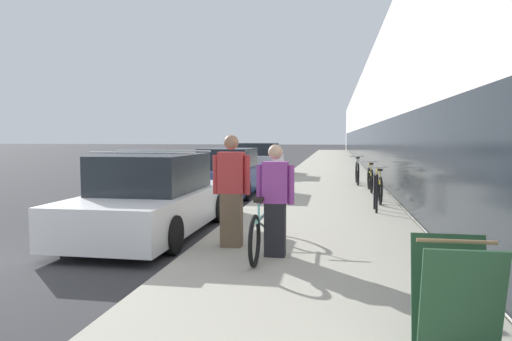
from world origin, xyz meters
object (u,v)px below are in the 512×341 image
Objects in this scene: tandem_bicycle at (265,225)px; cruiser_bike_middle at (370,179)px; bike_rack_hoop at (376,188)px; sandwich_board_sign at (455,299)px; parked_sedan_far at (258,162)px; person_rider at (275,200)px; person_bystander at (231,191)px; vintage_roadster_curbside at (229,174)px; cruiser_bike_nearest at (378,187)px; parked_sedan_curbside at (153,198)px; cruiser_bike_farthest at (357,172)px.

cruiser_bike_middle is (2.07, 7.80, 0.01)m from tandem_bicycle.
bike_rack_hoop is (1.90, 3.90, 0.15)m from tandem_bicycle.
sandwich_board_sign is 17.06m from parked_sedan_far.
cruiser_bike_middle is (1.88, 8.11, -0.40)m from person_rider.
sandwich_board_sign is at bearing -75.62° from parked_sedan_far.
tandem_bicycle is 0.73m from person_bystander.
person_rider is at bearing -112.11° from bike_rack_hoop.
sandwich_board_sign is at bearing -52.48° from person_bystander.
vintage_roadster_curbside is at bearing 140.91° from bike_rack_hoop.
cruiser_bike_nearest reaches higher than bike_rack_hoop.
person_bystander reaches higher than parked_sedan_far.
tandem_bicycle is 0.59× the size of vintage_roadster_curbside.
parked_sedan_curbside is (-4.39, -4.03, 0.15)m from cruiser_bike_nearest.
tandem_bicycle is 2.75× the size of sandwich_board_sign.
person_bystander is (-0.72, 0.45, 0.07)m from person_rider.
tandem_bicycle is 2.69m from parked_sedan_curbside.
parked_sedan_far is at bearing 118.83° from cruiser_bike_nearest.
parked_sedan_far is (-1.83, 13.39, -0.28)m from person_bystander.
tandem_bicycle reaches higher than bike_rack_hoop.
bike_rack_hoop is at bearing 67.89° from person_rider.
person_rider is 0.85m from person_bystander.
cruiser_bike_farthest is 4.83m from vintage_roadster_curbside.
cruiser_bike_farthest is 0.39× the size of parked_sedan_curbside.
sandwich_board_sign is at bearing -68.10° from vintage_roadster_curbside.
person_bystander reaches higher than cruiser_bike_farthest.
cruiser_bike_nearest is 9.24m from parked_sedan_far.
vintage_roadster_curbside is 6.26m from parked_sedan_far.
bike_rack_hoop is 1.55m from cruiser_bike_nearest.
person_bystander reaches higher than cruiser_bike_middle.
cruiser_bike_farthest is at bearing 90.42° from sandwich_board_sign.
cruiser_bike_farthest is at bearing -40.94° from parked_sedan_far.
person_bystander reaches higher than tandem_bicycle.
cruiser_bike_middle is 1.96× the size of sandwich_board_sign.
vintage_roadster_curbside is (-2.44, 7.58, -0.26)m from person_rider.
tandem_bicycle is 8.07m from cruiser_bike_middle.
sandwich_board_sign is 0.21× the size of vintage_roadster_curbside.
person_rider is 0.88× the size of cruiser_bike_nearest.
cruiser_bike_farthest is (2.31, 9.80, -0.44)m from person_bystander.
person_rider is 1.72× the size of sandwich_board_sign.
bike_rack_hoop is 0.48× the size of cruiser_bike_middle.
cruiser_bike_farthest is at bearing 33.46° from vintage_roadster_curbside.
parked_sedan_far is (-0.07, 12.13, 0.04)m from parked_sedan_curbside.
person_rider is (0.19, -0.31, 0.41)m from tandem_bicycle.
person_bystander is at bearing 127.52° from sandwich_board_sign.
cruiser_bike_nearest is 2.38m from cruiser_bike_middle.
bike_rack_hoop is 6.04m from cruiser_bike_farthest.
tandem_bicycle is at bearing -115.97° from bike_rack_hoop.
cruiser_bike_nearest is at bearing 88.51° from sandwich_board_sign.
person_bystander is (-0.53, 0.13, 0.48)m from tandem_bicycle.
parked_sedan_far reaches higher than bike_rack_hoop.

